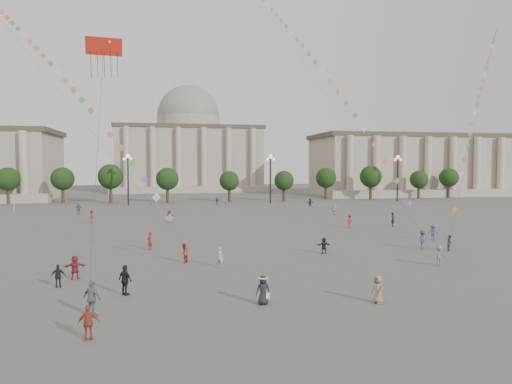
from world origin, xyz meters
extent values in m
plane|color=#54524F|center=(0.00, 0.00, 0.00)|extent=(360.00, 360.00, 0.00)
cube|color=#A79C8C|center=(75.00, 95.00, 8.00)|extent=(80.00, 22.00, 16.00)
cube|color=#474034|center=(75.00, 95.00, 16.60)|extent=(81.60, 22.44, 1.20)
cube|color=#A79C8C|center=(75.00, 82.00, 1.00)|extent=(84.00, 4.00, 2.00)
cube|color=#A79C8C|center=(0.00, 130.00, 10.00)|extent=(46.00, 30.00, 20.00)
cube|color=#474034|center=(0.00, 130.00, 20.60)|extent=(46.92, 30.60, 1.20)
cube|color=#A79C8C|center=(0.00, 113.00, 1.00)|extent=(48.30, 4.00, 2.00)
cylinder|color=#A79C8C|center=(0.00, 130.00, 22.50)|extent=(21.00, 21.00, 5.00)
sphere|color=gray|center=(0.00, 130.00, 25.00)|extent=(21.00, 21.00, 21.00)
cylinder|color=#332819|center=(-42.00, 78.00, 1.76)|extent=(0.70, 0.70, 3.52)
sphere|color=black|center=(-42.00, 78.00, 5.44)|extent=(5.12, 5.12, 5.12)
cylinder|color=#332819|center=(-30.00, 78.00, 1.76)|extent=(0.70, 0.70, 3.52)
sphere|color=black|center=(-30.00, 78.00, 5.44)|extent=(5.12, 5.12, 5.12)
cylinder|color=#332819|center=(-18.00, 78.00, 1.76)|extent=(0.70, 0.70, 3.52)
sphere|color=black|center=(-18.00, 78.00, 5.44)|extent=(5.12, 5.12, 5.12)
cylinder|color=#332819|center=(-6.00, 78.00, 1.76)|extent=(0.70, 0.70, 3.52)
sphere|color=black|center=(-6.00, 78.00, 5.44)|extent=(5.12, 5.12, 5.12)
cylinder|color=#332819|center=(6.00, 78.00, 1.76)|extent=(0.70, 0.70, 3.52)
sphere|color=black|center=(6.00, 78.00, 5.44)|extent=(5.12, 5.12, 5.12)
cylinder|color=#332819|center=(18.00, 78.00, 1.76)|extent=(0.70, 0.70, 3.52)
sphere|color=black|center=(18.00, 78.00, 5.44)|extent=(5.12, 5.12, 5.12)
cylinder|color=#332819|center=(30.00, 78.00, 1.76)|extent=(0.70, 0.70, 3.52)
sphere|color=black|center=(30.00, 78.00, 5.44)|extent=(5.12, 5.12, 5.12)
cylinder|color=#332819|center=(42.00, 78.00, 1.76)|extent=(0.70, 0.70, 3.52)
sphere|color=black|center=(42.00, 78.00, 5.44)|extent=(5.12, 5.12, 5.12)
cylinder|color=#332819|center=(54.00, 78.00, 1.76)|extent=(0.70, 0.70, 3.52)
sphere|color=black|center=(54.00, 78.00, 5.44)|extent=(5.12, 5.12, 5.12)
cylinder|color=#332819|center=(66.00, 78.00, 1.76)|extent=(0.70, 0.70, 3.52)
sphere|color=black|center=(66.00, 78.00, 5.44)|extent=(5.12, 5.12, 5.12)
cylinder|color=#262628|center=(-15.00, 70.00, 5.00)|extent=(0.36, 0.36, 10.00)
sphere|color=#FFE5B2|center=(-15.00, 70.00, 10.20)|extent=(0.90, 0.90, 0.90)
sphere|color=#FFE5B2|center=(-15.70, 70.00, 9.60)|extent=(0.60, 0.60, 0.60)
sphere|color=#FFE5B2|center=(-14.30, 70.00, 9.60)|extent=(0.60, 0.60, 0.60)
cylinder|color=#262628|center=(15.00, 70.00, 5.00)|extent=(0.36, 0.36, 10.00)
sphere|color=#FFE5B2|center=(15.00, 70.00, 10.20)|extent=(0.90, 0.90, 0.90)
sphere|color=#FFE5B2|center=(14.30, 70.00, 9.60)|extent=(0.60, 0.60, 0.60)
sphere|color=#FFE5B2|center=(15.70, 70.00, 9.60)|extent=(0.60, 0.60, 0.60)
cylinder|color=#262628|center=(45.00, 70.00, 5.00)|extent=(0.36, 0.36, 10.00)
sphere|color=#FFE5B2|center=(45.00, 70.00, 10.20)|extent=(0.90, 0.90, 0.90)
sphere|color=#FFE5B2|center=(44.30, 70.00, 9.60)|extent=(0.60, 0.60, 0.60)
sphere|color=#FFE5B2|center=(45.70, 70.00, 9.60)|extent=(0.60, 0.60, 0.60)
imported|color=navy|center=(3.11, 68.00, 0.82)|extent=(1.00, 0.50, 1.65)
imported|color=black|center=(7.27, 12.89, 0.75)|extent=(1.44, 0.64, 1.50)
imported|color=#BBBAB6|center=(4.71, 66.09, 0.77)|extent=(1.02, 1.48, 1.53)
imported|color=slate|center=(14.69, 6.12, 0.84)|extent=(1.12, 0.68, 1.68)
imported|color=silver|center=(20.45, 45.47, 0.96)|extent=(1.77, 1.51, 1.92)
imported|color=maroon|center=(16.58, 29.23, 0.91)|extent=(1.32, 1.32, 1.83)
imported|color=black|center=(21.05, 60.52, 0.82)|extent=(1.58, 0.72, 1.65)
imported|color=beige|center=(-34.43, 62.26, 0.84)|extent=(0.46, 0.65, 1.69)
imported|color=#5E5D62|center=(-6.72, 39.67, 0.89)|extent=(1.43, 1.62, 1.78)
imported|color=#B7B6B2|center=(-2.77, 9.12, 0.82)|extent=(0.71, 0.69, 1.63)
imported|color=navy|center=(21.56, 17.99, 0.86)|extent=(1.27, 1.02, 1.72)
imported|color=#5C5D61|center=(-21.75, 53.63, 0.94)|extent=(1.19, 0.85, 1.87)
imported|color=maroon|center=(-17.66, 41.40, 0.93)|extent=(0.74, 1.23, 1.86)
imported|color=gray|center=(5.30, -2.27, 0.82)|extent=(0.79, 0.94, 1.64)
imported|color=black|center=(22.72, 29.31, 0.96)|extent=(0.73, 0.84, 1.93)
imported|color=maroon|center=(-8.62, 18.03, 0.88)|extent=(0.67, 0.77, 1.76)
imported|color=#9E432B|center=(-10.46, -5.11, 0.82)|extent=(0.98, 0.47, 1.63)
imported|color=black|center=(-9.48, 2.23, 0.95)|extent=(1.11, 1.13, 1.91)
imported|color=maroon|center=(-13.40, 7.13, 0.86)|extent=(1.64, 0.68, 1.71)
imported|color=slate|center=(-10.86, -1.57, 0.97)|extent=(1.20, 1.04, 1.94)
imported|color=black|center=(-14.03, 4.94, 0.78)|extent=(0.93, 0.42, 1.55)
imported|color=#9D332A|center=(-5.56, 11.30, 0.82)|extent=(0.92, 0.99, 1.63)
imported|color=navy|center=(17.51, 13.26, 0.93)|extent=(1.30, 1.37, 1.87)
imported|color=#595A5D|center=(19.68, 12.09, 0.76)|extent=(0.92, 0.93, 1.52)
imported|color=black|center=(-1.40, -1.27, 0.85)|extent=(0.87, 0.61, 1.70)
cone|color=white|center=(-1.40, -1.27, 1.62)|extent=(0.52, 0.52, 0.14)
cylinder|color=white|center=(-1.40, -1.27, 1.56)|extent=(0.60, 0.60, 0.02)
cube|color=white|center=(-1.15, -1.42, 0.55)|extent=(0.22, 0.10, 0.35)
cube|color=red|center=(-10.63, 3.19, 15.53)|extent=(2.25, 0.80, 1.02)
cube|color=#167B2D|center=(-10.98, 3.15, 15.78)|extent=(0.37, 0.24, 0.34)
cube|color=#205CB1|center=(-10.28, 3.15, 15.78)|extent=(0.37, 0.24, 0.34)
sphere|color=yellow|center=(-10.98, 3.11, 15.78)|extent=(0.20, 0.20, 0.20)
sphere|color=yellow|center=(-10.28, 3.11, 15.78)|extent=(0.20, 0.20, 0.20)
cylinder|color=#3F3F3F|center=(-10.54, -0.96, 8.56)|extent=(0.02, 0.02, 16.21)
cylinder|color=#3F3F3F|center=(-21.59, 33.03, 19.52)|extent=(0.02, 0.02, 64.92)
cube|color=pink|center=(-6.71, 12.85, 3.62)|extent=(0.76, 0.25, 0.76)
cube|color=white|center=(-7.85, 14.40, 5.32)|extent=(0.76, 0.25, 0.76)
cube|color=#9660C0|center=(-9.00, 15.96, 6.90)|extent=(0.76, 0.25, 0.76)
cube|color=#50AF5C|center=(-10.14, 17.51, 8.39)|extent=(0.76, 0.25, 0.76)
cube|color=gold|center=(-11.28, 19.06, 9.83)|extent=(0.76, 0.25, 0.76)
cube|color=pink|center=(-12.43, 20.61, 11.23)|extent=(0.76, 0.25, 0.76)
cube|color=white|center=(-13.57, 22.17, 12.59)|extent=(0.76, 0.25, 0.76)
cube|color=#9660C0|center=(-14.72, 23.72, 13.93)|extent=(0.76, 0.25, 0.76)
cube|color=#50AF5C|center=(-15.86, 25.27, 15.23)|extent=(0.76, 0.25, 0.76)
cube|color=gold|center=(-17.01, 26.82, 16.52)|extent=(0.76, 0.25, 0.76)
cube|color=pink|center=(-18.15, 28.37, 17.79)|extent=(0.76, 0.25, 0.76)
cube|color=white|center=(-19.30, 29.93, 19.04)|extent=(0.76, 0.25, 0.76)
cube|color=#9660C0|center=(-20.44, 31.48, 20.27)|extent=(0.76, 0.25, 0.76)
cube|color=#50AF5C|center=(-21.59, 33.03, 21.49)|extent=(0.76, 0.25, 0.76)
cube|color=gold|center=(-22.73, 34.58, 22.70)|extent=(0.76, 0.25, 0.76)
cube|color=pink|center=(-23.87, 36.14, 23.90)|extent=(0.76, 0.25, 0.76)
cube|color=white|center=(-25.02, 37.69, 25.08)|extent=(0.76, 0.25, 0.76)
cube|color=#9660C0|center=(-26.16, 39.24, 26.26)|extent=(0.76, 0.25, 0.76)
cube|color=#50AF5C|center=(-27.31, 40.79, 27.42)|extent=(0.76, 0.25, 0.76)
cube|color=gold|center=(-28.45, 42.34, 28.57)|extent=(0.76, 0.25, 0.76)
cube|color=pink|center=(-29.60, 43.90, 29.72)|extent=(0.76, 0.25, 0.76)
cylinder|color=#3F3F3F|center=(13.43, 39.09, 22.99)|extent=(0.02, 0.02, 67.69)
cube|color=#9660C0|center=(17.18, 15.33, 4.29)|extent=(0.76, 0.25, 0.76)
cube|color=#50AF5C|center=(16.86, 17.39, 6.52)|extent=(0.76, 0.25, 0.76)
cube|color=gold|center=(16.53, 19.46, 8.59)|extent=(0.76, 0.25, 0.76)
cube|color=pink|center=(16.20, 21.52, 10.55)|extent=(0.76, 0.25, 0.76)
cube|color=white|center=(15.88, 23.59, 12.44)|extent=(0.76, 0.25, 0.76)
cube|color=#9660C0|center=(15.55, 25.66, 14.28)|extent=(0.76, 0.25, 0.76)
cube|color=#50AF5C|center=(15.23, 27.72, 16.07)|extent=(0.76, 0.25, 0.76)
cube|color=gold|center=(14.90, 29.79, 17.82)|extent=(0.76, 0.25, 0.76)
cube|color=pink|center=(14.57, 31.85, 19.54)|extent=(0.76, 0.25, 0.76)
cube|color=white|center=(14.25, 33.92, 21.23)|extent=(0.76, 0.25, 0.76)
cube|color=#9660C0|center=(13.92, 35.99, 22.89)|extent=(0.76, 0.25, 0.76)
cube|color=#50AF5C|center=(13.59, 38.05, 24.53)|extent=(0.76, 0.25, 0.76)
cube|color=gold|center=(13.27, 40.12, 26.16)|extent=(0.76, 0.25, 0.76)
cube|color=pink|center=(12.94, 42.18, 27.76)|extent=(0.76, 0.25, 0.76)
cube|color=white|center=(12.62, 44.25, 29.34)|extent=(0.76, 0.25, 0.76)
cube|color=#9660C0|center=(12.29, 46.32, 30.92)|extent=(0.76, 0.25, 0.76)
cube|color=#50AF5C|center=(11.96, 48.38, 32.47)|extent=(0.76, 0.25, 0.76)
cube|color=gold|center=(11.64, 50.45, 34.01)|extent=(0.76, 0.25, 0.76)
cube|color=pink|center=(11.31, 52.51, 35.54)|extent=(0.76, 0.25, 0.76)
cube|color=white|center=(10.98, 54.58, 37.06)|extent=(0.76, 0.25, 0.76)
cube|color=#9660C0|center=(10.66, 56.65, 38.56)|extent=(0.76, 0.25, 0.76)
cylinder|color=#3F3F3F|center=(35.94, 29.94, 17.20)|extent=(0.02, 0.02, 57.62)
cube|color=gold|center=(21.16, 13.71, 3.77)|extent=(0.76, 0.25, 0.76)
cube|color=pink|center=(22.63, 15.33, 5.59)|extent=(0.76, 0.25, 0.76)
cube|color=white|center=(24.11, 16.96, 7.27)|extent=(0.76, 0.25, 0.76)
cube|color=#9660C0|center=(25.59, 18.58, 8.87)|extent=(0.76, 0.25, 0.76)
cube|color=#50AF5C|center=(27.07, 20.20, 10.41)|extent=(0.76, 0.25, 0.76)
cube|color=gold|center=(28.55, 21.83, 11.91)|extent=(0.76, 0.25, 0.76)
cube|color=pink|center=(30.03, 23.45, 13.36)|extent=(0.76, 0.25, 0.76)
cube|color=white|center=(31.50, 25.07, 14.79)|extent=(0.76, 0.25, 0.76)
cube|color=#9660C0|center=(32.98, 26.70, 16.19)|extent=(0.76, 0.25, 0.76)
cube|color=#50AF5C|center=(34.46, 28.32, 17.57)|extent=(0.76, 0.25, 0.76)
cube|color=gold|center=(35.94, 29.94, 18.92)|extent=(0.76, 0.25, 0.76)
cube|color=pink|center=(37.42, 31.57, 20.26)|extent=(0.76, 0.25, 0.76)
cube|color=white|center=(38.90, 33.19, 21.58)|extent=(0.76, 0.25, 0.76)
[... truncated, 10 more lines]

